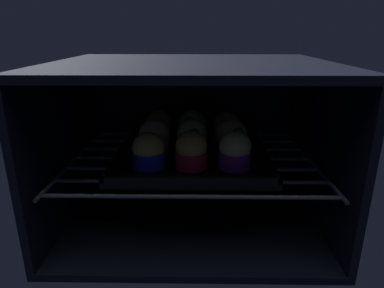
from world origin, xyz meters
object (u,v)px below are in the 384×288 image
at_px(muffin_row0_col2, 235,151).
at_px(muffin_row2_col0, 159,127).
at_px(muffin_row1_col1, 191,137).
at_px(muffin_row0_col0, 149,152).
at_px(muffin_row2_col2, 227,127).
at_px(muffin_row0_col1, 193,151).
at_px(muffin_row1_col0, 154,138).
at_px(baking_tray, 192,155).
at_px(muffin_row2_col1, 193,127).
at_px(muffin_row1_col2, 231,137).

bearing_deg(muffin_row0_col2, muffin_row2_col0, 134.78).
bearing_deg(muffin_row1_col1, muffin_row0_col0, -135.40).
xyz_separation_m(muffin_row1_col1, muffin_row2_col2, (0.09, 0.09, -0.00)).
height_order(muffin_row0_col1, muffin_row2_col2, same).
bearing_deg(muffin_row0_col2, muffin_row1_col0, 154.27).
distance_m(baking_tray, muffin_row2_col2, 0.13).
bearing_deg(baking_tray, muffin_row0_col2, -44.35).
height_order(baking_tray, muffin_row1_col1, muffin_row1_col1).
bearing_deg(muffin_row2_col1, baking_tray, -91.15).
bearing_deg(baking_tray, muffin_row0_col0, -135.45).
relative_size(muffin_row0_col0, muffin_row2_col0, 0.93).
bearing_deg(muffin_row0_col0, muffin_row0_col1, -0.77).
xyz_separation_m(baking_tray, muffin_row1_col0, (-0.08, -0.00, 0.04)).
xyz_separation_m(muffin_row0_col2, muffin_row2_col2, (-0.00, 0.17, -0.00)).
distance_m(baking_tray, muffin_row1_col0, 0.09).
distance_m(muffin_row1_col1, muffin_row2_col0, 0.12).
distance_m(muffin_row0_col0, muffin_row2_col1, 0.19).
bearing_deg(muffin_row1_col1, muffin_row2_col1, 87.91).
distance_m(baking_tray, muffin_row2_col0, 0.13).
bearing_deg(muffin_row1_col0, muffin_row2_col0, 89.56).
xyz_separation_m(muffin_row0_col1, muffin_row1_col2, (0.08, 0.09, 0.00)).
relative_size(muffin_row0_col0, muffin_row1_col1, 0.90).
height_order(muffin_row0_col2, muffin_row2_col2, muffin_row0_col2).
bearing_deg(muffin_row2_col1, muffin_row1_col2, -42.78).
distance_m(muffin_row1_col2, muffin_row2_col2, 0.08).
relative_size(muffin_row0_col1, muffin_row2_col2, 1.00).
distance_m(muffin_row0_col1, muffin_row1_col1, 0.09).
bearing_deg(muffin_row0_col2, muffin_row0_col0, 179.78).
height_order(muffin_row0_col0, muffin_row1_col2, muffin_row1_col2).
bearing_deg(muffin_row1_col1, muffin_row1_col0, -179.07).
xyz_separation_m(muffin_row0_col2, muffin_row1_col0, (-0.17, 0.08, 0.00)).
bearing_deg(muffin_row1_col0, muffin_row0_col2, -25.73).
height_order(muffin_row1_col1, muffin_row2_col2, muffin_row1_col1).
distance_m(muffin_row0_col1, muffin_row1_col0, 0.12).
distance_m(muffin_row0_col1, muffin_row0_col2, 0.08).
height_order(muffin_row1_col0, muffin_row2_col2, muffin_row1_col0).
xyz_separation_m(muffin_row0_col1, muffin_row0_col2, (0.08, 0.00, 0.00)).
bearing_deg(muffin_row0_col0, baking_tray, 44.55).
height_order(muffin_row1_col0, muffin_row1_col1, muffin_row1_col1).
relative_size(muffin_row0_col0, muffin_row2_col1, 0.91).
xyz_separation_m(muffin_row1_col1, muffin_row1_col2, (0.09, 0.00, -0.00)).
bearing_deg(muffin_row0_col1, muffin_row1_col1, 93.36).
height_order(muffin_row1_col1, muffin_row2_col0, muffin_row1_col1).
height_order(muffin_row0_col1, muffin_row0_col2, muffin_row0_col2).
xyz_separation_m(muffin_row0_col0, muffin_row2_col2, (0.17, 0.17, 0.00)).
xyz_separation_m(baking_tray, muffin_row1_col1, (-0.00, -0.00, 0.04)).
distance_m(muffin_row0_col2, muffin_row2_col0, 0.24).
height_order(muffin_row1_col2, muffin_row2_col2, muffin_row1_col2).
bearing_deg(muffin_row1_col0, muffin_row0_col1, -43.42).
bearing_deg(muffin_row2_col1, muffin_row1_col1, -92.09).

